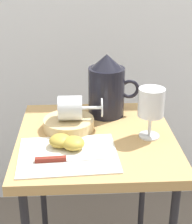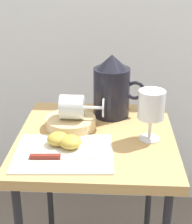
{
  "view_description": "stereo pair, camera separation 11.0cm",
  "coord_description": "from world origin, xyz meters",
  "px_view_note": "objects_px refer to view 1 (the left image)",
  "views": [
    {
      "loc": [
        -0.05,
        -1.0,
        1.2
      ],
      "look_at": [
        0.0,
        0.0,
        0.76
      ],
      "focal_mm": 57.93,
      "sensor_mm": 36.0,
      "label": 1
    },
    {
      "loc": [
        0.05,
        -1.0,
        1.2
      ],
      "look_at": [
        0.0,
        0.0,
        0.76
      ],
      "focal_mm": 57.93,
      "sensor_mm": 36.0,
      "label": 2
    }
  ],
  "objects_px": {
    "wine_glass_upright": "(151,105)",
    "apple_half_left": "(60,141)",
    "wine_glass_tipped_near": "(72,108)",
    "knife": "(63,159)",
    "pitcher": "(107,91)",
    "apple_half_right": "(73,143)",
    "table": "(96,155)",
    "basket_tray": "(69,124)"
  },
  "relations": [
    {
      "from": "wine_glass_upright",
      "to": "apple_half_left",
      "type": "height_order",
      "value": "wine_glass_upright"
    },
    {
      "from": "pitcher",
      "to": "wine_glass_tipped_near",
      "type": "xyz_separation_m",
      "value": [
        -0.12,
        -0.11,
        -0.01
      ]
    },
    {
      "from": "apple_half_right",
      "to": "knife",
      "type": "xyz_separation_m",
      "value": [
        -0.03,
        -0.06,
        -0.01
      ]
    },
    {
      "from": "wine_glass_upright",
      "to": "apple_half_right",
      "type": "xyz_separation_m",
      "value": [
        -0.23,
        -0.07,
        -0.08
      ]
    },
    {
      "from": "apple_half_right",
      "to": "knife",
      "type": "bearing_deg",
      "value": -113.74
    },
    {
      "from": "basket_tray",
      "to": "apple_half_right",
      "type": "xyz_separation_m",
      "value": [
        0.02,
        -0.14,
        0.0
      ]
    },
    {
      "from": "wine_glass_tipped_near",
      "to": "knife",
      "type": "relative_size",
      "value": 0.64
    },
    {
      "from": "basket_tray",
      "to": "apple_half_right",
      "type": "relative_size",
      "value": 2.51
    },
    {
      "from": "wine_glass_tipped_near",
      "to": "apple_half_left",
      "type": "bearing_deg",
      "value": -106.03
    },
    {
      "from": "wine_glass_tipped_near",
      "to": "apple_half_right",
      "type": "relative_size",
      "value": 2.16
    },
    {
      "from": "table",
      "to": "apple_half_right",
      "type": "distance_m",
      "value": 0.15
    },
    {
      "from": "apple_half_left",
      "to": "apple_half_right",
      "type": "bearing_deg",
      "value": -23.96
    },
    {
      "from": "apple_half_right",
      "to": "wine_glass_tipped_near",
      "type": "bearing_deg",
      "value": 91.96
    },
    {
      "from": "basket_tray",
      "to": "apple_half_right",
      "type": "bearing_deg",
      "value": -83.66
    },
    {
      "from": "table",
      "to": "knife",
      "type": "height_order",
      "value": "knife"
    },
    {
      "from": "basket_tray",
      "to": "apple_half_left",
      "type": "xyz_separation_m",
      "value": [
        -0.02,
        -0.12,
        0.0
      ]
    },
    {
      "from": "basket_tray",
      "to": "pitcher",
      "type": "distance_m",
      "value": 0.18
    },
    {
      "from": "table",
      "to": "knife",
      "type": "bearing_deg",
      "value": -123.0
    },
    {
      "from": "wine_glass_tipped_near",
      "to": "knife",
      "type": "xyz_separation_m",
      "value": [
        -0.02,
        -0.2,
        -0.07
      ]
    },
    {
      "from": "pitcher",
      "to": "table",
      "type": "bearing_deg",
      "value": -105.88
    },
    {
      "from": "pitcher",
      "to": "wine_glass_upright",
      "type": "height_order",
      "value": "pitcher"
    },
    {
      "from": "table",
      "to": "basket_tray",
      "type": "distance_m",
      "value": 0.13
    },
    {
      "from": "apple_half_left",
      "to": "wine_glass_upright",
      "type": "bearing_deg",
      "value": 11.15
    },
    {
      "from": "basket_tray",
      "to": "wine_glass_upright",
      "type": "xyz_separation_m",
      "value": [
        0.25,
        -0.07,
        0.09
      ]
    },
    {
      "from": "wine_glass_tipped_near",
      "to": "apple_half_left",
      "type": "relative_size",
      "value": 2.16
    },
    {
      "from": "table",
      "to": "wine_glass_upright",
      "type": "xyz_separation_m",
      "value": [
        0.16,
        -0.02,
        0.18
      ]
    },
    {
      "from": "basket_tray",
      "to": "knife",
      "type": "bearing_deg",
      "value": -93.61
    },
    {
      "from": "wine_glass_tipped_near",
      "to": "knife",
      "type": "bearing_deg",
      "value": -96.76
    },
    {
      "from": "basket_tray",
      "to": "wine_glass_tipped_near",
      "type": "bearing_deg",
      "value": -20.04
    },
    {
      "from": "wine_glass_upright",
      "to": "knife",
      "type": "relative_size",
      "value": 0.72
    },
    {
      "from": "apple_half_left",
      "to": "knife",
      "type": "relative_size",
      "value": 0.3
    },
    {
      "from": "wine_glass_tipped_near",
      "to": "apple_half_left",
      "type": "xyz_separation_m",
      "value": [
        -0.03,
        -0.12,
        -0.05
      ]
    },
    {
      "from": "table",
      "to": "apple_half_right",
      "type": "relative_size",
      "value": 10.43
    },
    {
      "from": "apple_half_left",
      "to": "apple_half_right",
      "type": "relative_size",
      "value": 1.0
    },
    {
      "from": "apple_half_left",
      "to": "basket_tray",
      "type": "bearing_deg",
      "value": 79.28
    },
    {
      "from": "pitcher",
      "to": "wine_glass_upright",
      "type": "relative_size",
      "value": 1.37
    },
    {
      "from": "table",
      "to": "wine_glass_upright",
      "type": "distance_m",
      "value": 0.24
    },
    {
      "from": "apple_half_left",
      "to": "knife",
      "type": "xyz_separation_m",
      "value": [
        0.01,
        -0.08,
        -0.01
      ]
    },
    {
      "from": "pitcher",
      "to": "wine_glass_upright",
      "type": "xyz_separation_m",
      "value": [
        0.12,
        -0.18,
        0.02
      ]
    },
    {
      "from": "basket_tray",
      "to": "pitcher",
      "type": "bearing_deg",
      "value": 39.56
    },
    {
      "from": "basket_tray",
      "to": "apple_half_right",
      "type": "height_order",
      "value": "apple_half_right"
    },
    {
      "from": "pitcher",
      "to": "wine_glass_tipped_near",
      "type": "bearing_deg",
      "value": -136.97
    }
  ]
}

